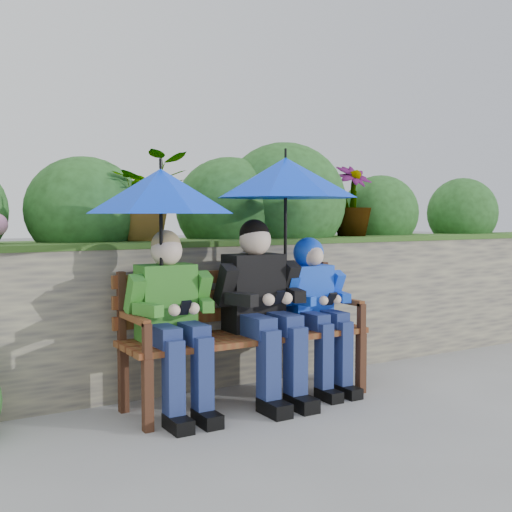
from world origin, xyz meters
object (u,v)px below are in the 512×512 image
boy_left (172,314)px  boy_right (316,299)px  boy_middle (262,302)px  umbrella_left (161,191)px  umbrella_right (286,178)px  park_bench (242,325)px

boy_left → boy_right: 1.07m
boy_middle → umbrella_left: (-0.68, 0.03, 0.71)m
boy_right → umbrella_right: size_ratio=1.09×
park_bench → boy_right: (0.55, -0.06, 0.14)m
park_bench → umbrella_right: size_ratio=1.70×
boy_middle → boy_right: bearing=3.2°
boy_right → park_bench: bearing=174.0°
boy_left → boy_right: bearing=1.0°
boy_left → boy_middle: (0.62, -0.01, 0.03)m
boy_right → umbrella_left: bearing=179.6°
umbrella_left → park_bench: bearing=4.9°
boy_middle → umbrella_right: 0.84m
park_bench → umbrella_left: 1.04m
park_bench → boy_middle: size_ratio=1.39×
park_bench → boy_middle: bearing=-40.1°
park_bench → boy_left: size_ratio=1.47×
boy_middle → boy_left: bearing=179.4°
boy_left → umbrella_right: size_ratio=1.16×
boy_left → boy_right: (1.07, 0.02, 0.01)m
boy_left → umbrella_right: umbrella_right is taller
park_bench → boy_middle: boy_middle is taller
boy_right → umbrella_right: umbrella_right is taller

